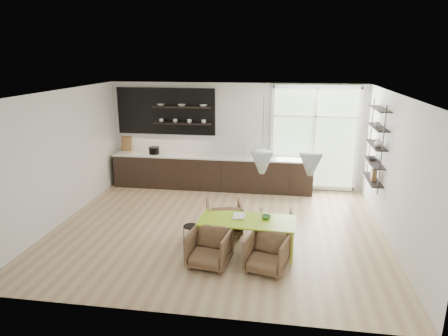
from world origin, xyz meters
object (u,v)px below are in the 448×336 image
Objects in this scene: armchair_front_right at (267,253)px; wire_stool at (191,232)px; dining_table at (247,222)px; armchair_front_left at (209,248)px; armchair_back_right at (276,227)px; armchair_back_left at (224,218)px.

armchair_front_right reaches higher than wire_stool.
armchair_front_left is (-0.61, -0.61, -0.28)m from dining_table.
armchair_back_right is at bearing 13.91° from wire_stool.
armchair_back_right is 0.95× the size of armchair_front_right.
armchair_back_right is at bearing 48.00° from dining_table.
armchair_back_left is 1.89× the size of wire_stool.
armchair_back_left is (-0.55, 0.75, -0.27)m from dining_table.
armchair_back_right is 0.92× the size of armchair_front_left.
armchair_front_right is 1.71m from wire_stool.
armchair_back_right is at bearing 155.93° from armchair_back_left.
armchair_back_left is 1.10m from armchair_back_right.
armchair_front_right is at bearing 6.56° from armchair_front_left.
wire_stool is at bearing 34.27° from armchair_back_left.
dining_table is 0.91m from armchair_front_left.
armchair_back_left is 1.12× the size of armchair_back_right.
dining_table reaches higher than wire_stool.
armchair_back_right is at bearing 98.60° from armchair_front_right.
dining_table is at bearing -6.76° from wire_stool.
armchair_back_left reaches higher than dining_table.
armchair_front_right is at bearing 111.67° from armchair_back_left.
armchair_front_right is at bearing 81.35° from armchair_back_right.
armchair_back_right is 1.71m from wire_stool.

